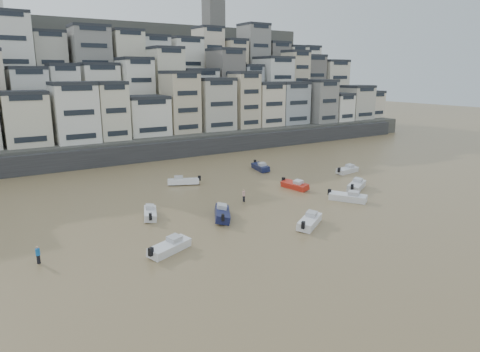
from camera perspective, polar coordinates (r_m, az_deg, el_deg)
ground at (r=32.02m, az=18.58°, el=-19.81°), size 400.00×400.00×0.00m
harbor_wall at (r=88.34m, az=-11.24°, el=3.26°), size 140.00×3.00×3.50m
hillside at (r=126.27m, az=-16.31°, el=11.18°), size 141.04×66.00×50.00m
boat_a at (r=50.17m, az=9.27°, el=-5.76°), size 5.69×4.54×1.52m
boat_b at (r=60.77m, az=14.20°, el=-2.56°), size 4.33×5.67×1.50m
boat_c at (r=51.94m, az=-2.39°, el=-4.89°), size 4.35×5.88×1.55m
boat_d at (r=67.08m, az=15.28°, el=-1.07°), size 6.05×4.53×1.60m
boat_e at (r=65.53m, az=7.31°, el=-1.13°), size 2.31×5.24×1.38m
boat_f at (r=53.55m, az=-11.90°, el=-4.72°), size 3.22×5.21×1.35m
boat_g at (r=77.65m, az=14.13°, el=0.91°), size 5.38×2.42×1.42m
boat_h at (r=68.09m, az=-7.57°, el=-0.54°), size 5.62×3.77×1.47m
boat_i at (r=77.61m, az=2.74°, el=1.34°), size 2.99×5.83×1.52m
boat_j at (r=43.13m, az=-9.38°, el=-9.13°), size 5.51×3.62×1.43m
person_blue at (r=44.32m, az=-25.34°, el=-9.47°), size 0.44×0.44×1.74m
person_pink at (r=58.55m, az=0.52°, el=-2.63°), size 0.44×0.44×1.74m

